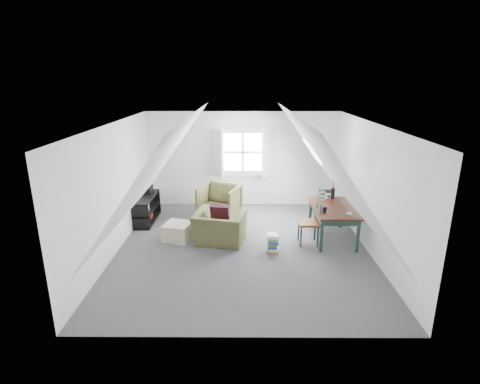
{
  "coord_description": "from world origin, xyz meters",
  "views": [
    {
      "loc": [
        -0.01,
        -6.95,
        3.32
      ],
      "look_at": [
        -0.06,
        0.6,
        1.01
      ],
      "focal_mm": 28.0,
      "sensor_mm": 36.0,
      "label": 1
    }
  ],
  "objects_px": {
    "dining_chair_far": "(324,205)",
    "media_shelf": "(146,210)",
    "armchair_near": "(220,242)",
    "armchair_far": "(220,218)",
    "magazine_stack": "(273,243)",
    "ottoman": "(178,231)",
    "dining_chair_near": "(310,222)",
    "dining_table": "(333,211)"
  },
  "relations": [
    {
      "from": "armchair_near",
      "to": "dining_chair_far",
      "type": "bearing_deg",
      "value": -143.72
    },
    {
      "from": "armchair_far",
      "to": "magazine_stack",
      "type": "xyz_separation_m",
      "value": [
        1.16,
        -1.86,
        0.18
      ]
    },
    {
      "from": "armchair_near",
      "to": "ottoman",
      "type": "distance_m",
      "value": 0.93
    },
    {
      "from": "dining_chair_near",
      "to": "ottoman",
      "type": "bearing_deg",
      "value": -72.27
    },
    {
      "from": "armchair_far",
      "to": "ottoman",
      "type": "bearing_deg",
      "value": -103.16
    },
    {
      "from": "armchair_near",
      "to": "magazine_stack",
      "type": "xyz_separation_m",
      "value": [
        1.07,
        -0.42,
        0.18
      ]
    },
    {
      "from": "media_shelf",
      "to": "dining_chair_near",
      "type": "bearing_deg",
      "value": -15.53
    },
    {
      "from": "armchair_far",
      "to": "dining_chair_far",
      "type": "height_order",
      "value": "dining_chair_far"
    },
    {
      "from": "dining_chair_far",
      "to": "magazine_stack",
      "type": "height_order",
      "value": "dining_chair_far"
    },
    {
      "from": "armchair_near",
      "to": "magazine_stack",
      "type": "bearing_deg",
      "value": 170.16
    },
    {
      "from": "dining_table",
      "to": "dining_chair_near",
      "type": "height_order",
      "value": "dining_chair_near"
    },
    {
      "from": "dining_chair_far",
      "to": "media_shelf",
      "type": "relative_size",
      "value": 0.73
    },
    {
      "from": "armchair_far",
      "to": "dining_table",
      "type": "bearing_deg",
      "value": -8.04
    },
    {
      "from": "armchair_far",
      "to": "magazine_stack",
      "type": "distance_m",
      "value": 2.2
    },
    {
      "from": "dining_chair_near",
      "to": "magazine_stack",
      "type": "height_order",
      "value": "dining_chair_near"
    },
    {
      "from": "ottoman",
      "to": "dining_chair_far",
      "type": "height_order",
      "value": "dining_chair_far"
    },
    {
      "from": "armchair_far",
      "to": "dining_table",
      "type": "xyz_separation_m",
      "value": [
        2.47,
        -1.25,
        0.63
      ]
    },
    {
      "from": "armchair_far",
      "to": "ottoman",
      "type": "height_order",
      "value": "armchair_far"
    },
    {
      "from": "armchair_near",
      "to": "magazine_stack",
      "type": "distance_m",
      "value": 1.17
    },
    {
      "from": "ottoman",
      "to": "magazine_stack",
      "type": "xyz_separation_m",
      "value": [
        1.98,
        -0.56,
        0.0
      ]
    },
    {
      "from": "armchair_far",
      "to": "dining_chair_far",
      "type": "distance_m",
      "value": 2.55
    },
    {
      "from": "dining_table",
      "to": "magazine_stack",
      "type": "bearing_deg",
      "value": -150.67
    },
    {
      "from": "armchair_near",
      "to": "ottoman",
      "type": "xyz_separation_m",
      "value": [
        -0.9,
        0.13,
        0.18
      ]
    },
    {
      "from": "ottoman",
      "to": "media_shelf",
      "type": "xyz_separation_m",
      "value": [
        -0.93,
        1.04,
        0.1
      ]
    },
    {
      "from": "armchair_near",
      "to": "armchair_far",
      "type": "bearing_deg",
      "value": -74.59
    },
    {
      "from": "dining_table",
      "to": "magazine_stack",
      "type": "xyz_separation_m",
      "value": [
        -1.31,
        -0.61,
        -0.45
      ]
    },
    {
      "from": "armchair_far",
      "to": "dining_chair_far",
      "type": "relative_size",
      "value": 1.04
    },
    {
      "from": "dining_chair_far",
      "to": "ottoman",
      "type": "bearing_deg",
      "value": 31.07
    },
    {
      "from": "armchair_far",
      "to": "dining_chair_far",
      "type": "xyz_separation_m",
      "value": [
        2.49,
        -0.34,
        0.46
      ]
    },
    {
      "from": "armchair_near",
      "to": "media_shelf",
      "type": "xyz_separation_m",
      "value": [
        -1.83,
        1.17,
        0.28
      ]
    },
    {
      "from": "armchair_far",
      "to": "dining_chair_near",
      "type": "distance_m",
      "value": 2.5
    },
    {
      "from": "ottoman",
      "to": "dining_chair_far",
      "type": "xyz_separation_m",
      "value": [
        3.3,
        0.96,
        0.28
      ]
    },
    {
      "from": "dining_chair_near",
      "to": "media_shelf",
      "type": "distance_m",
      "value": 3.91
    },
    {
      "from": "dining_chair_far",
      "to": "dining_chair_near",
      "type": "relative_size",
      "value": 0.98
    },
    {
      "from": "armchair_near",
      "to": "dining_table",
      "type": "xyz_separation_m",
      "value": [
        2.38,
        0.18,
        0.63
      ]
    },
    {
      "from": "dining_chair_far",
      "to": "dining_table",
      "type": "bearing_deg",
      "value": 104.02
    },
    {
      "from": "armchair_far",
      "to": "dining_table",
      "type": "height_order",
      "value": "dining_table"
    },
    {
      "from": "armchair_near",
      "to": "armchair_far",
      "type": "height_order",
      "value": "armchair_far"
    },
    {
      "from": "dining_chair_far",
      "to": "magazine_stack",
      "type": "xyz_separation_m",
      "value": [
        -1.32,
        -1.52,
        -0.28
      ]
    },
    {
      "from": "armchair_near",
      "to": "armchair_far",
      "type": "distance_m",
      "value": 1.44
    },
    {
      "from": "ottoman",
      "to": "dining_table",
      "type": "distance_m",
      "value": 3.32
    },
    {
      "from": "dining_table",
      "to": "media_shelf",
      "type": "xyz_separation_m",
      "value": [
        -4.22,
        0.99,
        -0.35
      ]
    }
  ]
}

